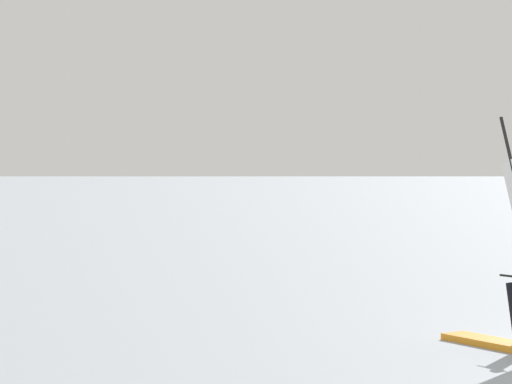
% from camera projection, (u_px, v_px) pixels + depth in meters
% --- Properties ---
extents(distant_headland, '(940.39, 428.59, 48.86)m').
position_uv_depth(distant_headland, '(354.00, 157.00, 1351.14)').
color(distant_headland, '#4C564C').
rests_on(distant_headland, ground_plane).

